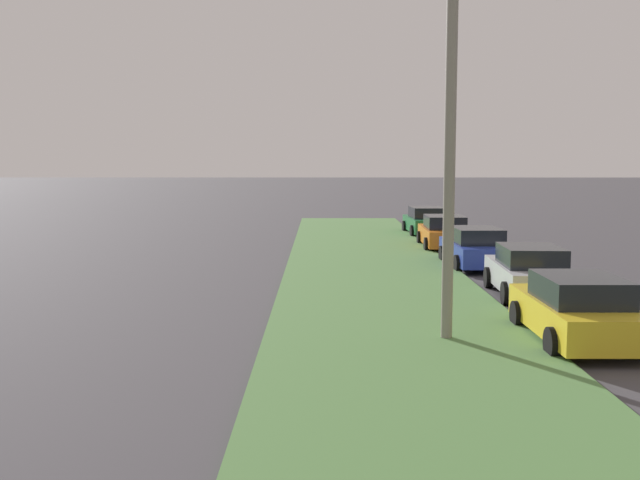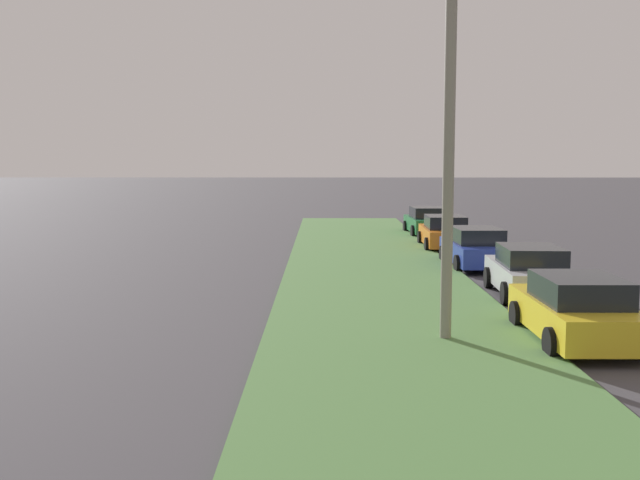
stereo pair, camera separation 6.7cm
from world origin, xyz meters
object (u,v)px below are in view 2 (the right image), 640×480
Objects in this scene: parked_car_orange at (445,233)px; streetlight at (466,137)px; parked_car_blue at (476,248)px; parked_car_yellow at (576,310)px; parked_car_silver at (529,272)px; parked_car_green at (427,221)px.

parked_car_orange is 17.42m from streetlight.
streetlight reaches higher than parked_car_blue.
parked_car_yellow is 11.10m from parked_car_blue.
parked_car_silver is 5.70m from parked_car_blue.
streetlight is at bearing 171.96° from parked_car_green.
parked_car_silver and parked_car_green have the same top height.
parked_car_orange is 0.99× the size of parked_car_green.
parked_car_blue is (11.10, -0.11, 0.00)m from parked_car_yellow.
parked_car_blue is 1.00× the size of parked_car_orange.
streetlight is (-0.05, 2.43, 3.67)m from parked_car_yellow.
parked_car_orange is at bearing 0.42° from parked_car_yellow.
parked_car_green is at bearing 4.47° from parked_car_silver.
parked_car_blue is at bearing 6.49° from parked_car_silver.
parked_car_yellow is at bearing 178.08° from parked_car_green.
parked_car_orange is (11.40, 0.57, 0.00)m from parked_car_silver.
parked_car_green is at bearing -0.90° from parked_car_blue.
parked_car_orange is at bearing 177.63° from parked_car_green.
parked_car_silver is at bearing -177.89° from parked_car_blue.
parked_car_silver and parked_car_orange have the same top height.
streetlight is (-11.15, 2.54, 3.67)m from parked_car_blue.
parked_car_blue is at bearing -0.43° from parked_car_yellow.
parked_car_silver is 17.22m from parked_car_green.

